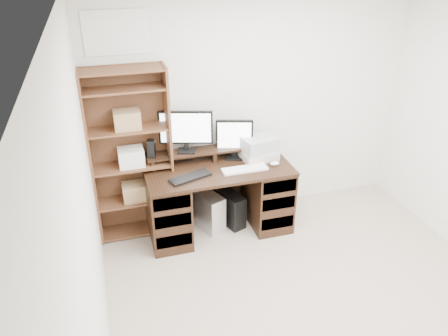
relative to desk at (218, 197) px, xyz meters
name	(u,v)px	position (x,y,z in m)	size (l,w,h in m)	color
room	(353,199)	(0.50, -1.64, 0.86)	(3.54, 4.04, 2.54)	tan
desk	(218,197)	(0.00, 0.00, 0.00)	(1.50, 0.70, 0.75)	black
riser_shelf	(213,151)	(0.00, 0.21, 0.45)	(1.40, 0.22, 0.12)	black
monitor_wide	(186,129)	(-0.27, 0.24, 0.73)	(0.54, 0.21, 0.44)	black
monitor_small	(234,138)	(0.23, 0.18, 0.59)	(0.38, 0.19, 0.43)	black
speaker	(151,149)	(-0.64, 0.19, 0.57)	(0.07, 0.07, 0.19)	black
keyboard_black	(190,177)	(-0.33, -0.15, 0.37)	(0.42, 0.14, 0.02)	black
keyboard_white	(245,169)	(0.24, -0.13, 0.37)	(0.47, 0.14, 0.02)	white
mouse	(275,163)	(0.58, -0.12, 0.38)	(0.10, 0.07, 0.04)	white
printer	(259,155)	(0.47, 0.08, 0.41)	(0.37, 0.27, 0.09)	beige
basket	(259,144)	(0.47, 0.08, 0.53)	(0.36, 0.25, 0.15)	#A1A7AC
tower_silver	(208,210)	(-0.11, 0.06, -0.18)	(0.19, 0.42, 0.42)	silver
tower_black	(230,208)	(0.15, 0.05, -0.20)	(0.28, 0.41, 0.38)	black
bookshelf	(131,154)	(-0.85, 0.21, 0.53)	(0.80, 0.30, 1.80)	brown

